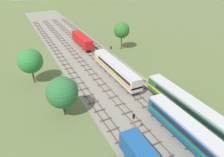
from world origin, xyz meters
name	(u,v)px	position (x,y,z in m)	size (l,w,h in m)	color
ground_plane	(100,72)	(0.00, 56.00, 0.00)	(480.00, 480.00, 0.00)	#5B6B3D
ballast_bed	(100,72)	(0.00, 56.00, 0.00)	(17.84, 176.00, 0.01)	gray
track_far_left	(74,75)	(-6.92, 57.00, 0.14)	(2.40, 126.00, 0.29)	#47382D
track_left	(91,72)	(-2.31, 57.00, 0.14)	(2.40, 126.00, 0.29)	#47382D
track_centre_left	(106,68)	(2.31, 57.00, 0.14)	(2.40, 126.00, 0.29)	#47382D
track_centre	(121,65)	(6.92, 57.00, 0.14)	(2.40, 126.00, 0.29)	#47382D
passenger_coach_centre_left_near	(200,140)	(2.31, 24.31, 2.61)	(2.96, 22.00, 3.80)	#194C8C
diesel_railcar_centre_mid	(186,105)	(6.92, 31.96, 2.60)	(2.96, 20.50, 3.80)	#286638
diesel_railcar_centre_left_midfar	(116,68)	(2.31, 51.39, 2.60)	(2.96, 20.50, 3.80)	beige
freight_boxcar_centre_left_far	(82,40)	(2.31, 76.40, 2.45)	(2.87, 14.00, 3.60)	red
signal_post_nearest	(111,53)	(4.61, 58.71, 3.60)	(0.28, 0.47, 5.71)	gray
signal_post_mid	(133,121)	(-4.61, 31.94, 2.99)	(0.28, 0.47, 4.64)	gray
lineside_tree_1	(30,61)	(-16.54, 58.03, 5.63)	(5.77, 5.77, 8.52)	#4C331E
lineside_tree_2	(62,92)	(-13.26, 42.42, 5.07)	(5.88, 5.88, 8.02)	#4C331E
lineside_tree_3	(122,30)	(13.20, 68.23, 6.45)	(5.12, 5.12, 9.03)	#4C331E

